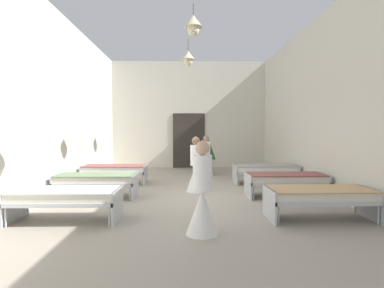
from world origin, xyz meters
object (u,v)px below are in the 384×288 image
Objects in this scene: potted_plant at (207,149)px; nurse_mid_aisle at (202,201)px; bed_right_row_1 at (285,179)px; bed_left_row_2 at (115,170)px; nurse_far_aisle at (206,161)px; bed_left_row_1 at (97,180)px; bed_left_row_0 at (66,197)px; nurse_near_aisle at (196,172)px; bed_right_row_0 at (320,195)px; bed_right_row_2 at (265,169)px.

nurse_mid_aisle is at bearing -94.83° from potted_plant.
bed_right_row_1 is 4.38m from potted_plant.
bed_left_row_2 is 1.28× the size of nurse_far_aisle.
bed_left_row_0 is at bearing -90.00° from bed_left_row_1.
nurse_mid_aisle reaches higher than bed_left_row_0.
nurse_far_aisle is (0.48, 2.87, 0.00)m from nurse_near_aisle.
nurse_far_aisle is (2.92, 3.58, 0.09)m from bed_left_row_1.
bed_right_row_0 and bed_left_row_2 have the same top height.
bed_left_row_2 is at bearing 64.44° from nurse_near_aisle.
bed_left_row_0 is at bearing 137.29° from nurse_near_aisle.
bed_left_row_0 is 1.28× the size of nurse_far_aisle.
potted_plant is (-1.64, 4.03, 0.49)m from bed_right_row_1.
nurse_far_aisle is (2.92, 5.48, 0.09)m from bed_left_row_0.
nurse_mid_aisle is at bearing -61.97° from bed_left_row_2.
bed_left_row_1 and bed_right_row_1 have the same top height.
nurse_near_aisle is (-2.19, -1.19, 0.09)m from bed_right_row_2.
bed_left_row_0 is at bearing 104.99° from nurse_far_aisle.
bed_right_row_1 is at bearing -107.39° from nurse_near_aisle.
bed_left_row_1 is at bearing -126.62° from potted_plant.
bed_left_row_2 is at bearing 90.00° from bed_left_row_1.
bed_left_row_0 is at bearing -140.66° from bed_right_row_2.
nurse_mid_aisle is at bearing -115.80° from bed_right_row_2.
nurse_near_aisle is (-2.19, 2.61, 0.09)m from bed_right_row_0.
bed_right_row_1 is 1.28× the size of nurse_mid_aisle.
bed_right_row_1 is at bearing 158.67° from nurse_far_aisle.
nurse_near_aisle reaches higher than bed_left_row_0.
nurse_mid_aisle is 6.26m from nurse_far_aisle.
bed_right_row_2 is (4.64, 3.80, 0.00)m from bed_left_row_0.
bed_left_row_1 is 1.30× the size of potted_plant.
nurse_far_aisle reaches higher than bed_right_row_2.
bed_right_row_0 is 6.17m from potted_plant.
bed_right_row_0 is 2.34m from nurse_mid_aisle.
bed_right_row_1 is (4.64, 0.00, 0.00)m from bed_left_row_1.
bed_left_row_0 is 6.66m from potted_plant.
bed_left_row_0 is 6.21m from nurse_far_aisle.
bed_left_row_1 is at bearing 180.00° from bed_right_row_1.
bed_left_row_0 is 4.64m from bed_right_row_0.
nurse_near_aisle reaches higher than potted_plant.
nurse_near_aisle is at bearing -99.40° from potted_plant.
bed_left_row_2 is at bearing 124.00° from nurse_mid_aisle.
bed_left_row_2 and bed_right_row_2 have the same top height.
nurse_mid_aisle is at bearing -129.64° from bed_right_row_1.
bed_right_row_1 is 5.01m from bed_left_row_2.
nurse_far_aisle is at bearing -99.25° from potted_plant.
nurse_far_aisle is at bearing 29.86° from bed_left_row_2.
nurse_near_aisle and nurse_mid_aisle have the same top height.
bed_right_row_0 is at bearing 150.44° from nurse_far_aisle.
nurse_far_aisle is (-1.71, 1.68, 0.09)m from bed_right_row_2.
nurse_mid_aisle is 1.00× the size of nurse_far_aisle.
potted_plant is (0.57, 6.69, 0.40)m from nurse_mid_aisle.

